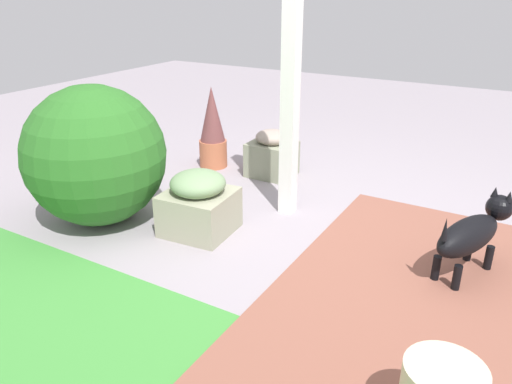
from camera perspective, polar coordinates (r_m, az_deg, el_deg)
name	(u,v)px	position (r m, az deg, el deg)	size (l,w,h in m)	color
ground_plane	(310,234)	(3.38, 6.21, -4.89)	(12.00, 12.00, 0.00)	gray
brick_path	(449,308)	(2.83, 21.36, -12.34)	(1.80, 2.40, 0.02)	brown
porch_pillar	(291,75)	(3.40, 4.04, 13.33)	(0.10, 0.10, 2.01)	white
stone_planter_nearest	(272,154)	(4.33, 1.84, 4.35)	(0.39, 0.35, 0.41)	gray
stone_planter_mid	(199,203)	(3.34, -6.61, -1.32)	(0.47, 0.46, 0.44)	gray
round_shrub	(95,156)	(3.56, -18.06, 4.01)	(0.97, 0.97, 0.97)	#296522
terracotta_pot_spiky	(212,129)	(4.52, -5.05, 7.22)	(0.25, 0.25, 0.74)	#B56241
dog	(473,232)	(3.06, 23.73, -4.30)	(0.38, 0.67, 0.47)	black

